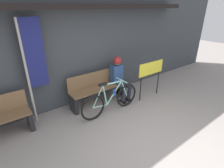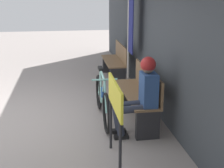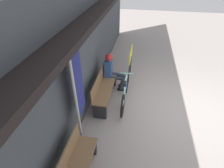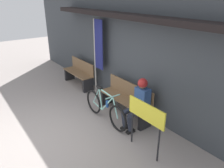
{
  "view_description": "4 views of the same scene",
  "coord_description": "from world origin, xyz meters",
  "views": [
    {
      "loc": [
        -2.13,
        -1.47,
        2.52
      ],
      "look_at": [
        0.32,
        1.79,
        0.68
      ],
      "focal_mm": 28.0,
      "sensor_mm": 36.0,
      "label": 1
    },
    {
      "loc": [
        5.09,
        1.0,
        2.16
      ],
      "look_at": [
        -0.04,
        1.79,
        0.57
      ],
      "focal_mm": 50.0,
      "sensor_mm": 36.0,
      "label": 2
    },
    {
      "loc": [
        -3.82,
        1.26,
        3.52
      ],
      "look_at": [
        0.02,
        1.96,
        0.71
      ],
      "focal_mm": 28.0,
      "sensor_mm": 36.0,
      "label": 3
    },
    {
      "loc": [
        4.07,
        -1.09,
        3.0
      ],
      "look_at": [
        0.12,
        1.83,
        0.95
      ],
      "focal_mm": 35.0,
      "sensor_mm": 36.0,
      "label": 4
    }
  ],
  "objects": [
    {
      "name": "ground_plane",
      "position": [
        0.0,
        0.0,
        0.0
      ],
      "size": [
        24.0,
        24.0,
        0.0
      ],
      "primitive_type": "plane",
      "color": "gray"
    },
    {
      "name": "storefront_wall",
      "position": [
        0.0,
        2.64,
        1.66
      ],
      "size": [
        12.0,
        0.56,
        3.2
      ],
      "color": "#3D4247",
      "rests_on": "ground_plane"
    },
    {
      "name": "park_bench_near",
      "position": [
        0.18,
        2.23,
        0.41
      ],
      "size": [
        1.67,
        0.42,
        0.87
      ],
      "color": "brown",
      "rests_on": "ground_plane"
    },
    {
      "name": "bicycle",
      "position": [
        0.14,
        1.6,
        0.36
      ],
      "size": [
        1.69,
        0.4,
        0.87
      ],
      "color": "black",
      "rests_on": "ground_plane"
    },
    {
      "name": "person_seated",
      "position": [
        0.8,
        2.11,
        0.7
      ],
      "size": [
        0.34,
        0.65,
        1.22
      ],
      "color": "#2D3342",
      "rests_on": "ground_plane"
    },
    {
      "name": "park_bench_far",
      "position": [
        -2.33,
        2.22,
        0.4
      ],
      "size": [
        1.44,
        0.42,
        0.87
      ],
      "color": "brown",
      "rests_on": "ground_plane"
    },
    {
      "name": "banner_pole",
      "position": [
        -1.34,
        2.38,
        1.45
      ],
      "size": [
        0.45,
        0.05,
        2.32
      ],
      "color": "#B7B2A8",
      "rests_on": "ground_plane"
    },
    {
      "name": "signboard",
      "position": [
        1.54,
        1.59,
        0.82
      ],
      "size": [
        0.93,
        0.04,
        1.09
      ],
      "color": "#232326",
      "rests_on": "ground_plane"
    }
  ]
}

